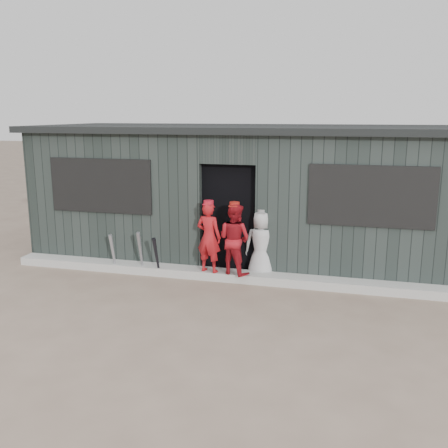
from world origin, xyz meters
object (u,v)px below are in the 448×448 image
(bat_left, at_px, (113,253))
(player_grey_back, at_px, (261,245))
(bat_right, at_px, (157,257))
(bat_mid, at_px, (141,253))
(player_red_right, at_px, (234,239))
(player_red_left, at_px, (209,237))
(dugout, at_px, (245,193))

(bat_left, xyz_separation_m, player_grey_back, (2.68, 0.35, 0.25))
(bat_right, xyz_separation_m, player_grey_back, (1.79, 0.43, 0.24))
(bat_left, bearing_deg, bat_mid, -1.06)
(bat_right, bearing_deg, player_red_right, 4.53)
(bat_left, bearing_deg, player_red_left, 0.75)
(player_red_right, relative_size, dugout, 0.15)
(player_red_right, distance_m, player_grey_back, 0.54)
(bat_right, relative_size, dugout, 0.09)
(player_grey_back, xyz_separation_m, dugout, (-0.61, 1.44, 0.68))
(player_red_left, height_order, player_grey_back, player_red_left)
(bat_mid, height_order, player_red_left, player_red_left)
(player_red_right, height_order, dugout, dugout)
(bat_mid, bearing_deg, bat_left, 178.94)
(player_grey_back, height_order, dugout, dugout)
(player_red_left, height_order, player_red_right, player_red_left)
(bat_mid, xyz_separation_m, player_grey_back, (2.13, 0.36, 0.20))
(player_red_right, bearing_deg, bat_mid, 24.63)
(bat_mid, distance_m, dugout, 2.52)
(bat_mid, height_order, bat_right, bat_mid)
(bat_mid, height_order, dugout, dugout)
(bat_right, distance_m, dugout, 2.40)
(bat_mid, xyz_separation_m, player_red_left, (1.27, 0.03, 0.36))
(bat_right, xyz_separation_m, player_red_right, (1.39, 0.11, 0.39))
(player_red_left, bearing_deg, bat_right, 18.47)
(bat_right, height_order, player_grey_back, player_grey_back)
(bat_mid, relative_size, player_red_left, 0.67)
(bat_mid, distance_m, player_grey_back, 2.17)
(bat_left, distance_m, bat_mid, 0.55)
(bat_left, distance_m, player_red_right, 2.30)
(bat_right, distance_m, player_grey_back, 1.86)
(dugout, bearing_deg, bat_left, -139.03)
(bat_left, bearing_deg, bat_right, -4.74)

